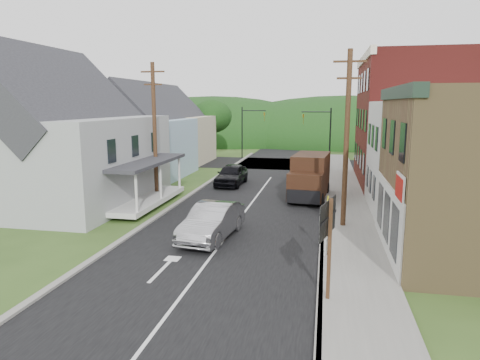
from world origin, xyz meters
The scene contains 24 objects.
ground centered at (0.00, 0.00, 0.00)m, with size 120.00×120.00×0.00m, color #2D4719.
road centered at (0.00, 10.00, 0.00)m, with size 9.00×90.00×0.02m, color black.
cross_road centered at (0.00, 27.00, 0.00)m, with size 60.00×9.00×0.02m, color black.
sidewalk_right centered at (5.90, 8.00, 0.07)m, with size 2.80×55.00×0.15m, color slate.
curb_right centered at (4.55, 8.00, 0.07)m, with size 0.20×55.00×0.15m, color slate.
curb_left centered at (-4.65, 8.00, 0.06)m, with size 0.30×55.00×0.12m, color slate.
storefront_white centered at (11.30, 7.50, 3.25)m, with size 8.00×7.00×6.50m, color silver.
storefront_red centered at (11.30, 17.00, 5.00)m, with size 8.00×12.00×10.00m, color maroon.
house_gray centered at (-12.00, 6.00, 4.23)m, with size 10.20×12.24×8.35m.
house_blue centered at (-11.00, 17.00, 3.69)m, with size 7.14×8.16×7.28m.
house_cream centered at (-11.50, 26.00, 3.69)m, with size 7.14×8.16×7.28m.
utility_pole_right centered at (5.60, 3.50, 4.66)m, with size 1.60×0.26×9.00m.
utility_pole_left centered at (-6.50, 8.00, 4.66)m, with size 1.60×0.26×9.00m.
traffic_signal_right centered at (4.30, 23.50, 3.76)m, with size 2.87×0.20×6.00m.
traffic_signal_left centered at (-4.30, 30.50, 3.76)m, with size 2.87×0.20×6.00m.
tree_left_b centered at (-17.00, 12.00, 4.88)m, with size 4.80×4.80×6.94m.
tree_left_c centered at (-19.00, 20.00, 5.94)m, with size 5.80×5.80×8.41m.
tree_left_d centered at (-9.00, 32.00, 4.88)m, with size 4.80×4.80×6.94m.
forested_ridge centered at (0.00, 55.00, 0.00)m, with size 90.00×30.00×16.00m, color black.
silver_sedan centered at (-0.60, 0.41, 0.83)m, with size 1.75×5.02×1.66m, color #A9A8AD.
dark_sedan centered at (-2.64, 13.95, 0.83)m, with size 1.95×4.85×1.65m, color black.
delivery_van centered at (3.62, 10.12, 1.52)m, with size 2.70×5.57×3.01m.
route_sign_cluster centered at (4.75, -5.34, 2.30)m, with size 0.53×1.85×3.31m.
warning_sign centered at (4.78, -1.21, 1.79)m, with size 0.16×0.70×2.57m.
Camera 1 is at (4.55, -18.62, 6.36)m, focal length 32.00 mm.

